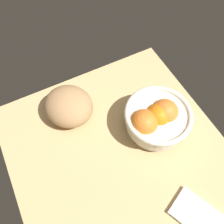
# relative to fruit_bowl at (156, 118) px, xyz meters

# --- Properties ---
(ground_plane) EXTENTS (0.74, 0.60, 0.03)m
(ground_plane) POSITION_rel_fruit_bowl_xyz_m (-0.08, 0.13, -0.07)
(ground_plane) COLOR tan
(fruit_bowl) EXTENTS (0.19, 0.19, 0.11)m
(fruit_bowl) POSITION_rel_fruit_bowl_xyz_m (0.00, 0.00, 0.00)
(fruit_bowl) COLOR beige
(fruit_bowl) RESTS_ON ground
(bread_loaf) EXTENTS (0.20, 0.19, 0.09)m
(bread_loaf) POSITION_rel_fruit_bowl_xyz_m (0.16, 0.21, -0.01)
(bread_loaf) COLOR #AD8153
(bread_loaf) RESTS_ON ground
(napkin_folded) EXTENTS (0.17, 0.14, 0.01)m
(napkin_folded) POSITION_rel_fruit_bowl_xyz_m (-0.27, 0.03, -0.05)
(napkin_folded) COLOR silver
(napkin_folded) RESTS_ON ground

